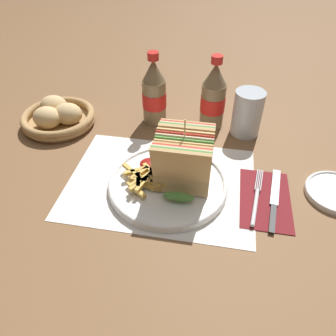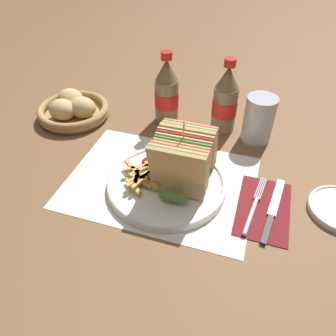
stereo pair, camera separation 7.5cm
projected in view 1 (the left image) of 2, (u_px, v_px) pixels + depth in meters
ground_plane at (169, 183)px, 0.77m from camera, size 4.00×4.00×0.00m
placemat at (161, 182)px, 0.77m from camera, size 0.43×0.32×0.00m
plate_main at (166, 183)px, 0.75m from camera, size 0.27×0.27×0.02m
club_sandwich at (184, 158)px, 0.72m from camera, size 0.12×0.17×0.16m
fries_pile at (145, 179)px, 0.73m from camera, size 0.12×0.10×0.02m
ketchup_blob at (150, 164)px, 0.77m from camera, size 0.05×0.04×0.02m
napkin at (265, 199)px, 0.73m from camera, size 0.11×0.19×0.00m
fork at (256, 201)px, 0.71m from camera, size 0.03×0.18×0.01m
knife at (274, 199)px, 0.72m from camera, size 0.04×0.20×0.00m
coke_bottle_near at (154, 94)px, 0.91m from camera, size 0.07×0.07×0.21m
coke_bottle_far at (213, 98)px, 0.90m from camera, size 0.07×0.07×0.21m
glass_near at (247, 113)px, 0.88m from camera, size 0.08×0.08×0.13m
bread_basket at (58, 117)px, 0.94m from camera, size 0.21×0.21×0.07m
side_saucer at (336, 192)px, 0.73m from camera, size 0.14×0.14×0.01m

